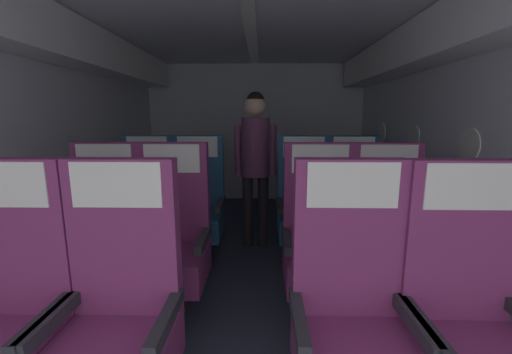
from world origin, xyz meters
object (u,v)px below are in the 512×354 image
at_px(seat_a_right_window, 351,321).
at_px(seat_b_left_aisle, 172,242).
at_px(seat_c_left_window, 148,207).
at_px(seat_c_right_aisle, 353,209).
at_px(seat_c_right_window, 303,208).
at_px(seat_c_left_aisle, 198,207).
at_px(flight_attendant, 255,154).
at_px(seat_b_right_window, 319,243).
at_px(seat_a_right_aisle, 468,325).
at_px(seat_b_left_window, 105,241).
at_px(seat_a_left_window, 6,319).
at_px(seat_a_left_aisle, 118,320).
at_px(seat_b_right_aisle, 387,244).

relative_size(seat_a_right_window, seat_b_left_aisle, 1.00).
distance_m(seat_c_left_window, seat_c_right_aisle, 2.01).
height_order(seat_c_left_window, seat_c_right_aisle, same).
bearing_deg(seat_c_left_window, seat_c_right_window, -0.16).
bearing_deg(seat_c_left_aisle, seat_c_left_window, -178.93).
height_order(seat_a_right_window, flight_attendant, flight_attendant).
relative_size(seat_b_left_aisle, seat_b_right_window, 1.00).
bearing_deg(seat_b_right_window, seat_b_left_aisle, -179.99).
distance_m(seat_a_right_aisle, seat_c_left_window, 2.69).
relative_size(seat_a_right_aisle, seat_c_left_aisle, 1.00).
relative_size(seat_b_left_window, seat_c_left_aisle, 1.00).
height_order(seat_b_left_aisle, seat_c_left_aisle, same).
relative_size(seat_c_left_window, seat_c_right_aisle, 1.00).
xyz_separation_m(seat_a_right_aisle, seat_c_left_window, (-2.01, 1.78, 0.00)).
height_order(seat_a_left_window, seat_c_right_aisle, same).
bearing_deg(seat_b_left_window, seat_a_right_aisle, -24.16).
height_order(seat_c_left_window, seat_c_left_aisle, same).
height_order(seat_a_right_aisle, seat_c_left_window, same).
bearing_deg(seat_a_left_aisle, seat_c_right_window, 59.88).
relative_size(seat_a_right_aisle, seat_c_right_aisle, 1.00).
xyz_separation_m(seat_a_left_window, seat_c_left_window, (-0.01, 1.78, 0.00)).
bearing_deg(seat_a_left_aisle, seat_c_right_aisle, 49.55).
bearing_deg(seat_b_right_aisle, seat_b_left_aisle, -179.91).
xyz_separation_m(seat_a_left_aisle, seat_a_right_window, (1.02, 0.02, 0.00)).
bearing_deg(flight_attendant, seat_b_left_window, 26.48).
xyz_separation_m(seat_a_left_aisle, seat_b_right_window, (1.03, 0.89, 0.00)).
bearing_deg(seat_a_left_aisle, seat_b_right_aisle, 30.62).
bearing_deg(seat_a_right_window, flight_attendant, 102.97).
distance_m(seat_a_right_aisle, seat_b_right_window, 1.01).
xyz_separation_m(seat_a_left_window, seat_a_right_aisle, (2.01, 0.00, 0.00)).
xyz_separation_m(seat_a_left_window, seat_b_right_aisle, (2.00, 0.90, 0.00)).
xyz_separation_m(seat_b_left_window, seat_c_left_window, (-0.01, 0.88, 0.00)).
bearing_deg(seat_c_left_window, seat_b_left_window, -89.31).
relative_size(seat_a_right_aisle, flight_attendant, 0.74).
xyz_separation_m(seat_b_right_aisle, flight_attendant, (-0.95, 1.14, 0.50)).
xyz_separation_m(seat_b_left_aisle, seat_c_left_aisle, (0.00, 0.90, 0.00)).
xyz_separation_m(seat_b_left_window, seat_c_left_aisle, (0.48, 0.89, 0.00)).
bearing_deg(seat_b_left_aisle, flight_attendant, 63.81).
xyz_separation_m(seat_a_right_aisle, seat_b_right_aisle, (-0.01, 0.90, 0.00)).
xyz_separation_m(seat_a_right_window, seat_c_left_aisle, (-1.03, 1.77, 0.00)).
xyz_separation_m(seat_a_right_aisle, seat_c_right_window, (-0.48, 1.78, 0.00)).
bearing_deg(seat_b_left_aisle, seat_b_right_aisle, 0.09).
bearing_deg(seat_b_right_aisle, seat_a_left_window, -155.84).
distance_m(seat_a_left_aisle, seat_c_left_window, 1.85).
bearing_deg(seat_c_right_aisle, seat_a_right_aisle, -89.89).
bearing_deg(seat_a_right_window, seat_c_left_aisle, 120.13).
bearing_deg(seat_c_right_aisle, flight_attendant, 164.44).
distance_m(seat_c_left_aisle, seat_c_right_aisle, 1.52).
bearing_deg(seat_c_right_window, seat_c_left_window, 179.84).
bearing_deg(seat_c_left_aisle, seat_a_left_aisle, -89.76).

